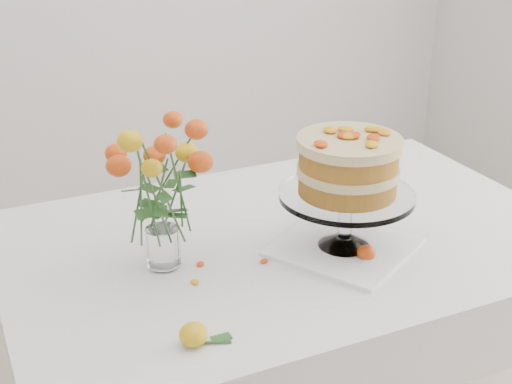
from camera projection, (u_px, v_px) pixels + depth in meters
table at (289, 263)px, 1.83m from camera, size 1.43×0.93×0.76m
napkin at (344, 247)px, 1.73m from camera, size 0.41×0.41×0.01m
cake_stand at (348, 172)px, 1.65m from camera, size 0.32×0.32×0.29m
rose_vase at (159, 175)px, 1.56m from camera, size 0.33×0.33×0.39m
loose_rose_near at (194, 335)px, 1.37m from camera, size 0.10×0.06×0.05m
loose_rose_far at (367, 253)px, 1.67m from camera, size 0.08×0.04×0.04m
stray_petal_a at (264, 261)px, 1.67m from camera, size 0.03×0.02×0.00m
stray_petal_b at (310, 260)px, 1.68m from camera, size 0.03×0.02×0.00m
stray_petal_c at (333, 264)px, 1.66m from camera, size 0.03×0.02×0.00m
stray_petal_d at (201, 264)px, 1.66m from camera, size 0.03×0.02×0.00m
stray_petal_e at (195, 282)px, 1.58m from camera, size 0.03×0.02×0.00m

